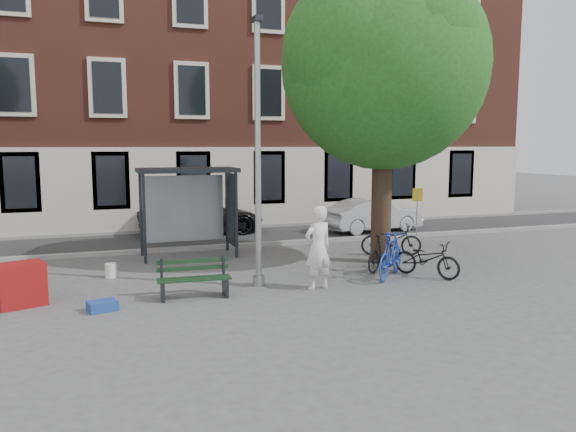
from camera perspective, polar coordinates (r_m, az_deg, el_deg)
The scene contains 20 objects.
ground at distance 13.29m, azimuth -2.99°, elevation -7.08°, with size 90.00×90.00×0.00m, color #4C4C4F.
road at distance 19.97m, azimuth -8.53°, elevation -2.30°, with size 40.00×4.00×0.01m, color #28282B.
curb_near at distance 18.03m, azimuth -7.37°, elevation -3.13°, with size 40.00×0.25×0.12m, color gray.
curb_far at distance 21.91m, azimuth -9.48°, elevation -1.33°, with size 40.00×0.25×0.12m, color gray.
building_row at distance 25.90m, azimuth -11.33°, elevation 15.34°, with size 30.00×8.00×14.00m, color brown.
lamppost at distance 12.89m, azimuth -3.07°, elevation 5.00°, with size 0.28×0.35×6.11m.
tree_right at distance 15.87m, azimuth 10.02°, elevation 15.58°, with size 5.76×5.60×8.20m.
bus_shelter at distance 16.80m, azimuth -8.89°, elevation 2.48°, with size 2.85×1.45×2.62m.
painter at distance 12.79m, azimuth 3.07°, elevation -3.23°, with size 0.70×0.46×1.92m, color white.
bench at distance 12.37m, azimuth -9.53°, elevation -6.49°, with size 1.59×0.60×0.81m.
bike_a at distance 17.04m, azimuth 10.45°, elevation -2.39°, with size 0.63×1.79×0.94m, color black.
bike_b at distance 14.20m, azimuth 10.41°, elevation -3.93°, with size 0.53×1.87×1.13m, color #1B3898.
bike_c at distance 14.48m, azimuth 13.93°, elevation -4.24°, with size 0.61×1.74×0.91m, color black.
bike_d at distance 14.95m, azimuth 9.60°, elevation -3.62°, with size 0.46×1.65×0.99m, color black.
car_dark at distance 21.11m, azimuth -8.78°, elevation -0.05°, with size 2.12×4.59×1.28m, color black.
car_silver at distance 21.62m, azimuth 8.65°, elevation 0.09°, with size 1.33×3.81×1.26m, color #B7B9BF.
red_stand at distance 12.76m, azimuth -25.53°, elevation -6.31°, with size 0.90×0.60×0.90m, color maroon.
blue_crate at distance 11.90m, azimuth -18.33°, elevation -8.66°, with size 0.55×0.40×0.20m, color navy.
bucket_c at distance 14.69m, azimuth -17.55°, elevation -5.30°, with size 0.28×0.28×0.36m, color white.
notice_sign at distance 18.83m, azimuth 13.00°, elevation 1.17°, with size 0.31×0.16×1.88m.
Camera 1 is at (-3.52, -12.38, 3.28)m, focal length 35.00 mm.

